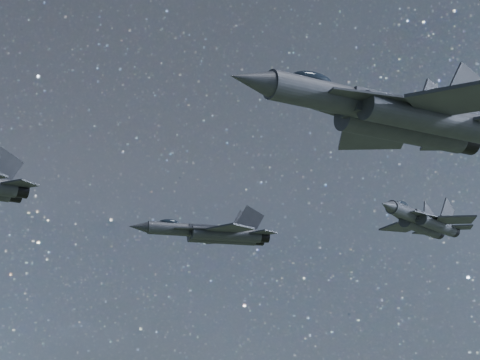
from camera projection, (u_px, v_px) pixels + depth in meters
jet_left at (213, 233)px, 84.26m from camera, size 15.47×10.39×3.91m
jet_right at (395, 115)px, 49.14m from camera, size 20.00×14.04×5.05m
jet_slot at (423, 221)px, 81.97m from camera, size 15.47×10.39×3.91m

